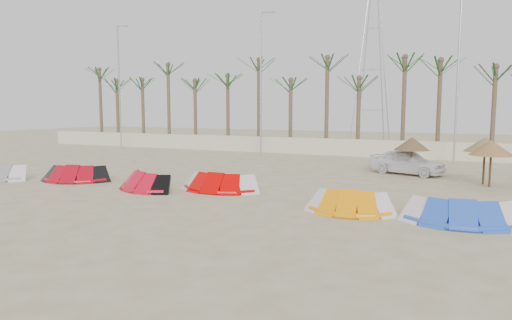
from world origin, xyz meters
The scene contains 17 objects.
ground centered at (0.00, 0.00, 0.00)m, with size 120.00×120.00×0.00m, color beige.
boundary_wall centered at (0.00, 22.00, 0.65)m, with size 60.00×0.30×1.30m, color beige.
palm_line centered at (0.67, 23.50, 6.44)m, with size 52.00×4.00×7.70m.
lamp_a centered at (-19.96, 20.00, 5.77)m, with size 1.25×0.14×11.00m.
lamp_b centered at (-5.96, 20.00, 5.77)m, with size 1.25×0.14×11.00m.
lamp_c centered at (8.04, 20.00, 5.77)m, with size 1.25×0.14×11.00m.
pylon centered at (1.00, 28.00, 0.00)m, with size 3.00×3.00×14.00m, color #A5A8AD, non-canonical shape.
kite_grey centered at (-13.12, 3.21, 0.42)m, with size 3.43×1.56×0.90m.
kite_red_left centered at (-8.99, 4.28, 0.42)m, with size 3.71×2.43×0.90m.
kite_red_mid centered at (-4.33, 3.78, 0.42)m, with size 3.56×2.37×0.90m.
kite_red_right centered at (-1.17, 4.95, 0.42)m, with size 3.61×1.59×0.90m.
kite_orange centered at (5.07, 2.99, 0.42)m, with size 3.07×1.64×0.90m.
kite_blue centered at (8.60, 2.98, 0.42)m, with size 3.61×1.74×0.90m.
parasol_left centered at (6.03, 12.89, 1.76)m, with size 1.87×1.87×2.11m.
parasol_mid centered at (9.73, 10.80, 1.82)m, with size 1.94×1.94×2.18m.
parasol_right centered at (9.49, 11.56, 1.92)m, with size 1.93×1.93×2.28m.
car centered at (5.73, 13.55, 0.69)m, with size 1.63×4.05×1.38m, color white.
Camera 1 is at (8.57, -12.71, 3.62)m, focal length 32.00 mm.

